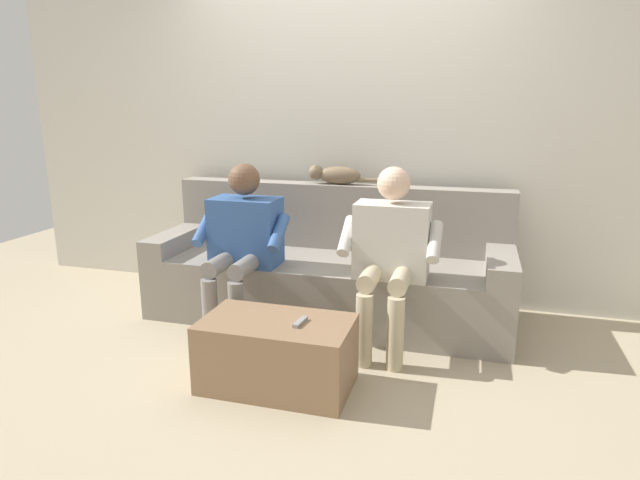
{
  "coord_description": "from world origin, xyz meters",
  "views": [
    {
      "loc": [
        -0.95,
        3.43,
        1.48
      ],
      "look_at": [
        0.0,
        0.1,
        0.61
      ],
      "focal_mm": 30.48,
      "sensor_mm": 36.0,
      "label": 1
    }
  ],
  "objects_px": {
    "coffee_table": "(277,353)",
    "cat_on_backrest": "(335,175)",
    "couch": "(330,273)",
    "person_left_seated": "(390,248)",
    "person_right_seated": "(242,237)",
    "remote_gray": "(300,322)"
  },
  "relations": [
    {
      "from": "coffee_table",
      "to": "cat_on_backrest",
      "type": "relative_size",
      "value": 1.46
    },
    {
      "from": "coffee_table",
      "to": "couch",
      "type": "bearing_deg",
      "value": -90.0
    },
    {
      "from": "person_left_seated",
      "to": "person_right_seated",
      "type": "xyz_separation_m",
      "value": [
        0.98,
        -0.01,
        -0.0
      ]
    },
    {
      "from": "cat_on_backrest",
      "to": "coffee_table",
      "type": "bearing_deg",
      "value": 91.49
    },
    {
      "from": "person_left_seated",
      "to": "remote_gray",
      "type": "xyz_separation_m",
      "value": [
        0.36,
        0.67,
        -0.25
      ]
    },
    {
      "from": "remote_gray",
      "to": "couch",
      "type": "bearing_deg",
      "value": -167.29
    },
    {
      "from": "person_left_seated",
      "to": "person_right_seated",
      "type": "height_order",
      "value": "person_left_seated"
    },
    {
      "from": "cat_on_backrest",
      "to": "remote_gray",
      "type": "height_order",
      "value": "cat_on_backrest"
    },
    {
      "from": "person_right_seated",
      "to": "remote_gray",
      "type": "distance_m",
      "value": 0.95
    },
    {
      "from": "person_right_seated",
      "to": "cat_on_backrest",
      "type": "bearing_deg",
      "value": -124.21
    },
    {
      "from": "person_left_seated",
      "to": "cat_on_backrest",
      "type": "distance_m",
      "value": 0.92
    },
    {
      "from": "person_left_seated",
      "to": "coffee_table",
      "type": "bearing_deg",
      "value": 53.88
    },
    {
      "from": "couch",
      "to": "remote_gray",
      "type": "bearing_deg",
      "value": 96.98
    },
    {
      "from": "couch",
      "to": "coffee_table",
      "type": "bearing_deg",
      "value": 90.0
    },
    {
      "from": "cat_on_backrest",
      "to": "person_right_seated",
      "type": "bearing_deg",
      "value": 55.79
    },
    {
      "from": "person_right_seated",
      "to": "remote_gray",
      "type": "bearing_deg",
      "value": 132.29
    },
    {
      "from": "person_right_seated",
      "to": "remote_gray",
      "type": "height_order",
      "value": "person_right_seated"
    },
    {
      "from": "person_left_seated",
      "to": "cat_on_backrest",
      "type": "xyz_separation_m",
      "value": [
        0.52,
        -0.68,
        0.34
      ]
    },
    {
      "from": "couch",
      "to": "person_left_seated",
      "type": "bearing_deg",
      "value": 139.97
    },
    {
      "from": "coffee_table",
      "to": "person_right_seated",
      "type": "distance_m",
      "value": 0.95
    },
    {
      "from": "couch",
      "to": "cat_on_backrest",
      "type": "distance_m",
      "value": 0.72
    },
    {
      "from": "remote_gray",
      "to": "person_right_seated",
      "type": "bearing_deg",
      "value": -131.97
    }
  ]
}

